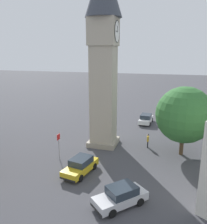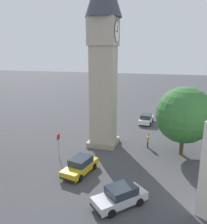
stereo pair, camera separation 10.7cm
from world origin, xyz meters
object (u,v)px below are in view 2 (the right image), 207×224
(clock_tower, at_px, (104,40))
(car_red_corner, at_px, (80,166))
(car_blue_kerb, at_px, (146,119))
(pedestrian, at_px, (148,140))
(road_sign, at_px, (59,142))
(car_silver_kerb, at_px, (120,196))
(tree, at_px, (184,115))

(clock_tower, xyz_separation_m, car_red_corner, (7.52, -0.07, -11.63))
(car_blue_kerb, bearing_deg, pedestrian, 7.38)
(road_sign, bearing_deg, car_red_corner, 56.25)
(pedestrian, relative_size, road_sign, 0.60)
(car_silver_kerb, distance_m, tree, 12.29)
(clock_tower, height_order, tree, clock_tower)
(car_red_corner, relative_size, pedestrian, 2.59)
(car_silver_kerb, bearing_deg, car_red_corner, -128.19)
(car_blue_kerb, distance_m, road_sign, 17.38)
(car_blue_kerb, height_order, car_red_corner, same)
(car_silver_kerb, height_order, pedestrian, pedestrian)
(car_red_corner, relative_size, tree, 0.57)
(pedestrian, height_order, road_sign, road_sign)
(clock_tower, distance_m, car_blue_kerb, 16.09)
(car_red_corner, height_order, pedestrian, pedestrian)
(pedestrian, bearing_deg, clock_tower, -84.80)
(car_silver_kerb, xyz_separation_m, tree, (-10.73, 4.61, 3.82))
(pedestrian, xyz_separation_m, road_sign, (5.80, -8.76, 0.89))
(car_red_corner, relative_size, road_sign, 1.56)
(pedestrian, bearing_deg, road_sign, -56.49)
(pedestrian, bearing_deg, car_silver_kerb, -3.97)
(pedestrian, xyz_separation_m, tree, (0.93, 3.80, 3.57))
(car_blue_kerb, bearing_deg, tree, 25.21)
(car_red_corner, height_order, road_sign, road_sign)
(tree, height_order, road_sign, tree)
(car_silver_kerb, height_order, tree, tree)
(clock_tower, relative_size, pedestrian, 12.53)
(car_red_corner, distance_m, pedestrian, 9.70)
(tree, bearing_deg, clock_tower, -92.76)
(clock_tower, bearing_deg, road_sign, -32.49)
(car_blue_kerb, relative_size, road_sign, 1.52)
(car_red_corner, bearing_deg, tree, 127.44)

